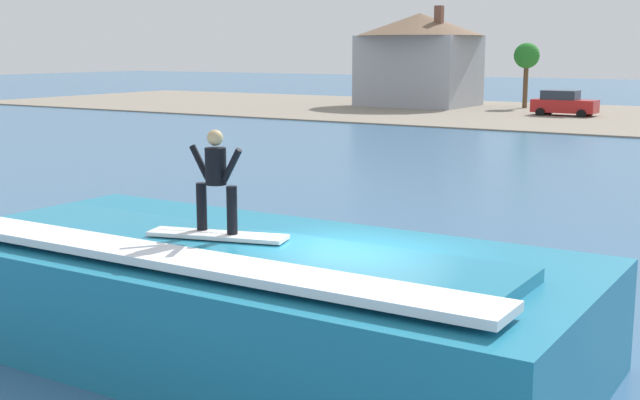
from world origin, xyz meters
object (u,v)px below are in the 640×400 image
object	(u,v)px
surfer	(216,176)
car_near_shore	(564,103)
surfboard	(217,235)
tree_tall_bare	(527,57)
wave_crest	(246,298)
house_with_chimney	(419,55)

from	to	relation	value
surfer	car_near_shore	size ratio (longest dim) A/B	0.35
surfboard	tree_tall_bare	world-z (taller)	tree_tall_bare
wave_crest	surfboard	bearing A→B (deg)	-123.93
car_near_shore	wave_crest	bearing A→B (deg)	-79.54
house_with_chimney	tree_tall_bare	world-z (taller)	house_with_chimney
surfer	tree_tall_bare	size ratio (longest dim) A/B	0.30
house_with_chimney	surfer	bearing A→B (deg)	-67.75
surfboard	car_near_shore	bearing A→B (deg)	100.11
surfboard	tree_tall_bare	xyz separation A→B (m)	(-13.68, 55.81, 2.15)
house_with_chimney	wave_crest	bearing A→B (deg)	-67.36
wave_crest	surfer	distance (m)	1.97
wave_crest	surfboard	distance (m)	1.13
tree_tall_bare	wave_crest	bearing A→B (deg)	-75.89
wave_crest	house_with_chimney	world-z (taller)	house_with_chimney
surfboard	house_with_chimney	distance (m)	58.22
wave_crest	car_near_shore	size ratio (longest dim) A/B	2.38
surfer	house_with_chimney	size ratio (longest dim) A/B	0.15
house_with_chimney	tree_tall_bare	bearing A→B (deg)	13.25
surfboard	surfer	xyz separation A→B (m)	(-0.06, 0.07, 0.89)
wave_crest	house_with_chimney	xyz separation A→B (m)	(-22.30, 53.47, 3.39)
wave_crest	surfboard	xyz separation A→B (m)	(-0.25, -0.37, 1.03)
wave_crest	tree_tall_bare	world-z (taller)	tree_tall_bare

